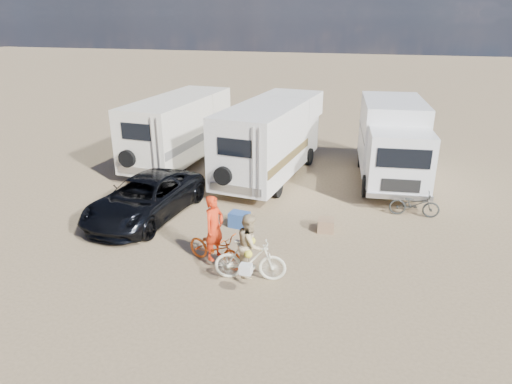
% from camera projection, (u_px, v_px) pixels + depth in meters
% --- Properties ---
extents(ground, '(140.00, 140.00, 0.00)m').
position_uv_depth(ground, '(232.00, 254.00, 13.00)').
color(ground, '#8F7655').
rests_on(ground, ground).
extents(rv_main, '(3.24, 7.27, 3.06)m').
position_uv_depth(rv_main, '(271.00, 140.00, 18.63)').
color(rv_main, silver).
rests_on(rv_main, ground).
extents(rv_left, '(2.73, 6.68, 2.97)m').
position_uv_depth(rv_left, '(178.00, 131.00, 20.27)').
color(rv_left, silver).
rests_on(rv_left, ground).
extents(box_truck, '(2.84, 6.16, 3.15)m').
position_uv_depth(box_truck, '(393.00, 144.00, 17.93)').
color(box_truck, white).
rests_on(box_truck, ground).
extents(dark_suv, '(2.79, 5.10, 1.36)m').
position_uv_depth(dark_suv, '(145.00, 198.00, 15.10)').
color(dark_suv, black).
rests_on(dark_suv, ground).
extents(bike_man, '(1.89, 1.21, 0.94)m').
position_uv_depth(bike_man, '(215.00, 248.00, 12.33)').
color(bike_man, '#CC490E').
rests_on(bike_man, ground).
extents(bike_woman, '(1.90, 0.79, 1.11)m').
position_uv_depth(bike_woman, '(250.00, 260.00, 11.56)').
color(bike_woman, beige).
rests_on(bike_woman, ground).
extents(rider_man, '(0.63, 0.76, 1.80)m').
position_uv_depth(rider_man, '(215.00, 234.00, 12.17)').
color(rider_man, red).
rests_on(rider_man, ground).
extents(rider_woman, '(0.73, 0.88, 1.64)m').
position_uv_depth(rider_woman, '(250.00, 251.00, 11.47)').
color(rider_woman, tan).
rests_on(rider_woman, ground).
extents(bike_parked, '(1.63, 0.60, 0.85)m').
position_uv_depth(bike_parked, '(414.00, 204.00, 15.27)').
color(bike_parked, '#262926').
rests_on(bike_parked, ground).
extents(cooler, '(0.66, 0.52, 0.48)m').
position_uv_depth(cooler, '(239.00, 220.00, 14.57)').
color(cooler, navy).
rests_on(cooler, ground).
extents(crate, '(0.55, 0.55, 0.40)m').
position_uv_depth(crate, '(326.00, 225.00, 14.29)').
color(crate, '#826145').
rests_on(crate, ground).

